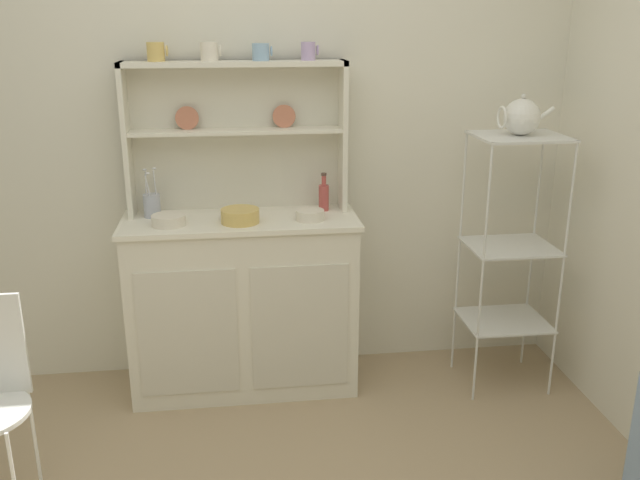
{
  "coord_description": "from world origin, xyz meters",
  "views": [
    {
      "loc": [
        -0.1,
        -1.78,
        1.79
      ],
      "look_at": [
        0.28,
        1.12,
        0.84
      ],
      "focal_mm": 38.52,
      "sensor_mm": 36.0,
      "label": 1
    }
  ],
  "objects": [
    {
      "name": "hutch_shelf_unit",
      "position": [
        -0.07,
        1.53,
        1.3
      ],
      "size": [
        1.04,
        0.18,
        0.72
      ],
      "color": "silver",
      "rests_on": "hutch_cabinet"
    },
    {
      "name": "cup_gold_0",
      "position": [
        -0.42,
        1.49,
        1.64
      ],
      "size": [
        0.09,
        0.08,
        0.08
      ],
      "color": "#DBB760",
      "rests_on": "hutch_shelf_unit"
    },
    {
      "name": "cup_cream_1",
      "position": [
        -0.18,
        1.49,
        1.64
      ],
      "size": [
        0.09,
        0.08,
        0.08
      ],
      "color": "silver",
      "rests_on": "hutch_shelf_unit"
    },
    {
      "name": "bowl_floral_medium",
      "position": [
        -0.07,
        1.29,
        0.92
      ],
      "size": [
        0.18,
        0.18,
        0.06
      ],
      "primitive_type": "cylinder",
      "color": "#DBB760",
      "rests_on": "hutch_cabinet"
    },
    {
      "name": "bowl_mixing_large",
      "position": [
        -0.39,
        1.29,
        0.91
      ],
      "size": [
        0.16,
        0.16,
        0.05
      ],
      "primitive_type": "cylinder",
      "color": "silver",
      "rests_on": "hutch_cabinet"
    },
    {
      "name": "utensil_jar",
      "position": [
        -0.48,
        1.45,
        0.94
      ],
      "size": [
        0.08,
        0.08,
        0.24
      ],
      "color": "#B2B7C6",
      "rests_on": "hutch_cabinet"
    },
    {
      "name": "hutch_cabinet",
      "position": [
        -0.07,
        1.37,
        0.45
      ],
      "size": [
        1.12,
        0.45,
        0.88
      ],
      "color": "silver",
      "rests_on": "ground"
    },
    {
      "name": "bowl_cream_small",
      "position": [
        0.26,
        1.29,
        0.91
      ],
      "size": [
        0.13,
        0.13,
        0.05
      ],
      "primitive_type": "cylinder",
      "color": "silver",
      "rests_on": "hutch_cabinet"
    },
    {
      "name": "cup_lilac_3",
      "position": [
        0.28,
        1.49,
        1.64
      ],
      "size": [
        0.08,
        0.07,
        0.08
      ],
      "color": "#B79ECC",
      "rests_on": "hutch_shelf_unit"
    },
    {
      "name": "bakers_rack",
      "position": [
        1.23,
        1.23,
        0.79
      ],
      "size": [
        0.41,
        0.35,
        1.27
      ],
      "color": "silver",
      "rests_on": "ground"
    },
    {
      "name": "porcelain_teapot",
      "position": [
        1.23,
        1.23,
        1.36
      ],
      "size": [
        0.26,
        0.17,
        0.19
      ],
      "color": "white",
      "rests_on": "bakers_rack"
    },
    {
      "name": "cup_sky_2",
      "position": [
        0.06,
        1.49,
        1.64
      ],
      "size": [
        0.09,
        0.08,
        0.08
      ],
      "color": "#8EB2D1",
      "rests_on": "hutch_shelf_unit"
    },
    {
      "name": "wall_back",
      "position": [
        0.0,
        1.62,
        1.25
      ],
      "size": [
        3.84,
        0.05,
        2.5
      ],
      "primitive_type": "cube",
      "color": "silver",
      "rests_on": "ground"
    },
    {
      "name": "jam_bottle",
      "position": [
        0.34,
        1.45,
        0.96
      ],
      "size": [
        0.05,
        0.05,
        0.19
      ],
      "color": "#B74C47",
      "rests_on": "hutch_cabinet"
    }
  ]
}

